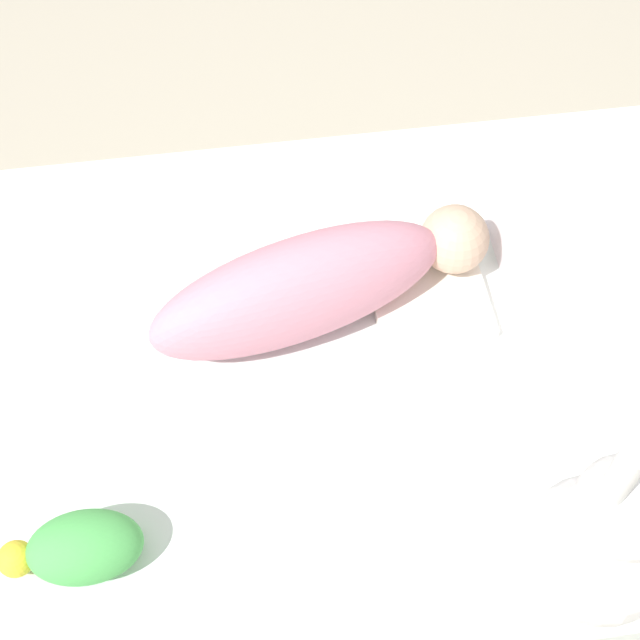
% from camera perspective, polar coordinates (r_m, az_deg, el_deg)
% --- Properties ---
extents(ground_plane, '(12.00, 12.00, 0.00)m').
position_cam_1_polar(ground_plane, '(1.60, 1.17, -6.21)').
color(ground_plane, '#B2A893').
extents(bed_mattress, '(1.58, 0.97, 0.21)m').
position_cam_1_polar(bed_mattress, '(1.51, 1.24, -4.31)').
color(bed_mattress, white).
rests_on(bed_mattress, ground_plane).
extents(burp_cloth, '(0.19, 0.22, 0.02)m').
position_cam_1_polar(burp_cloth, '(1.49, 6.85, 2.05)').
color(burp_cloth, white).
rests_on(burp_cloth, bed_mattress).
extents(swaddled_baby, '(0.57, 0.27, 0.18)m').
position_cam_1_polar(swaddled_baby, '(1.39, -0.28, 2.32)').
color(swaddled_baby, pink).
rests_on(swaddled_baby, bed_mattress).
extents(pillow, '(0.39, 0.35, 0.08)m').
position_cam_1_polar(pillow, '(1.58, 18.66, 4.36)').
color(pillow, white).
rests_on(pillow, bed_mattress).
extents(bunny_plush, '(0.19, 0.19, 0.38)m').
position_cam_1_polar(bunny_plush, '(1.20, 17.72, -13.22)').
color(bunny_plush, white).
rests_on(bunny_plush, bed_mattress).
extents(turtle_plush, '(0.20, 0.10, 0.09)m').
position_cam_1_polar(turtle_plush, '(1.27, -15.15, -13.91)').
color(turtle_plush, '#51B756').
rests_on(turtle_plush, bed_mattress).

